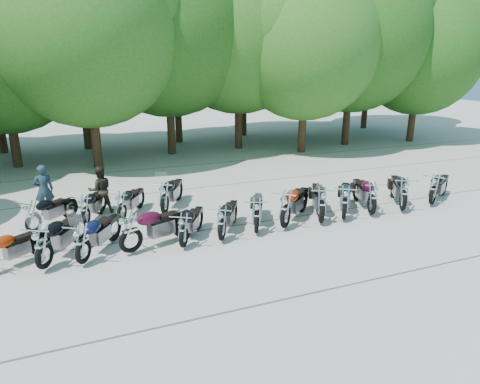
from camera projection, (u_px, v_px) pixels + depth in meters
name	position (u px, v px, depth m)	size (l,w,h in m)	color
ground	(259.00, 243.00, 12.31)	(90.00, 90.00, 0.00)	#A29D92
tree_2	(1.00, 54.00, 19.55)	(7.31, 7.31, 8.97)	#3A2614
tree_3	(85.00, 30.00, 19.15)	(8.70, 8.70, 10.67)	#3A2614
tree_4	(166.00, 28.00, 22.16)	(9.13, 9.13, 11.20)	#3A2614
tree_5	(238.00, 31.00, 23.73)	(9.04, 9.04, 11.10)	#3A2614
tree_6	(306.00, 45.00, 22.89)	(8.00, 8.00, 9.82)	#3A2614
tree_7	(352.00, 36.00, 24.88)	(8.79, 8.79, 10.79)	#3A2614
tree_8	(420.00, 53.00, 26.28)	(7.53, 7.53, 9.25)	#3A2614
tree_11	(78.00, 52.00, 23.92)	(7.56, 7.56, 9.28)	#3A2614
tree_12	(175.00, 49.00, 25.87)	(7.88, 7.88, 9.67)	#3A2614
tree_13	(244.00, 45.00, 28.42)	(8.31, 8.31, 10.20)	#3A2614
tree_14	(306.00, 48.00, 28.68)	(8.02, 8.02, 9.84)	#3A2614
tree_15	(371.00, 32.00, 31.26)	(9.67, 9.67, 11.86)	#3A2614
motorcycle_1	(43.00, 245.00, 10.47)	(0.73, 2.41, 1.36)	black
motorcycle_2	(82.00, 242.00, 10.76)	(0.69, 2.28, 1.29)	black
motorcycle_3	(130.00, 231.00, 11.35)	(0.74, 2.43, 1.38)	#3C081C
motorcycle_4	(183.00, 229.00, 11.73)	(0.64, 2.09, 1.18)	black
motorcycle_5	(222.00, 222.00, 12.17)	(0.66, 2.17, 1.23)	black
motorcycle_6	(257.00, 215.00, 12.68)	(0.69, 2.28, 1.29)	black
motorcycle_7	(286.00, 208.00, 13.05)	(0.77, 2.52, 1.43)	maroon
motorcycle_8	(322.00, 204.00, 13.48)	(0.75, 2.47, 1.40)	black
motorcycle_9	(345.00, 201.00, 13.77)	(0.73, 2.39, 1.35)	#0B1932
motorcycle_10	(372.00, 197.00, 14.21)	(0.73, 2.39, 1.35)	#370721
motorcycle_11	(404.00, 193.00, 14.58)	(0.75, 2.46, 1.39)	black
motorcycle_12	(434.00, 188.00, 15.19)	(0.72, 2.37, 1.34)	black
motorcycle_13	(32.00, 215.00, 12.79)	(0.63, 2.06, 1.17)	black
motorcycle_14	(85.00, 209.00, 13.29)	(0.64, 2.11, 1.19)	black
motorcycle_15	(121.00, 205.00, 13.66)	(0.63, 2.08, 1.18)	black
motorcycle_16	(164.00, 197.00, 14.29)	(0.72, 2.36, 1.33)	black
rider_0	(44.00, 190.00, 14.34)	(0.63, 0.41, 1.73)	#1C2E3A
rider_1	(100.00, 190.00, 14.49)	(0.80, 0.62, 1.64)	black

